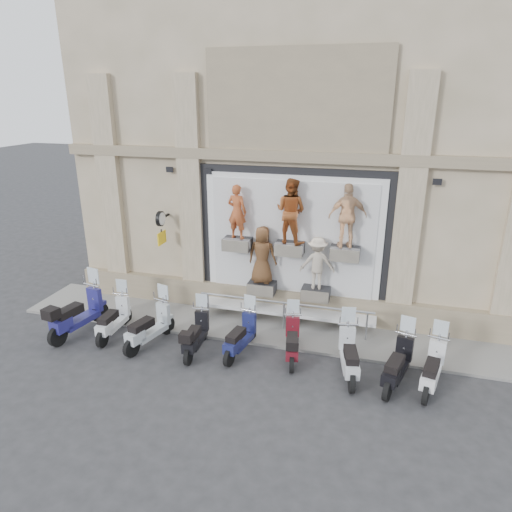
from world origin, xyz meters
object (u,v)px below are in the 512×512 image
Objects in this scene: scooter_b at (113,312)px; scooter_h at (398,356)px; clock_sign_bracket at (161,223)px; scooter_c at (149,319)px; scooter_f at (292,334)px; scooter_e at (240,329)px; guard_rail at (284,317)px; scooter_g at (350,347)px; scooter_a at (77,305)px; scooter_d at (196,328)px; scooter_i at (434,360)px.

scooter_b is 7.63m from scooter_h.
clock_sign_bracket is 0.55× the size of scooter_h.
scooter_c is 1.11× the size of scooter_f.
scooter_e is (2.50, 0.23, -0.05)m from scooter_c.
scooter_h is at bearing 14.35° from scooter_c.
guard_rail is 2.61m from scooter_g.
clock_sign_bracket reaches higher than guard_rail.
scooter_a is 8.64m from scooter_h.
clock_sign_bracket reaches higher than scooter_f.
scooter_f is (5.05, 0.17, -0.03)m from scooter_b.
scooter_b reaches higher than guard_rail.
scooter_e reaches higher than scooter_d.
guard_rail is at bearing 128.31° from scooter_g.
clock_sign_bracket is 7.61m from scooter_h.
scooter_e is 0.95× the size of scooter_h.
clock_sign_bracket is 4.18m from scooter_e.
scooter_b is at bearing -165.97° from scooter_h.
scooter_d is 1.18m from scooter_e.
scooter_g reaches higher than scooter_f.
scooter_d is 0.96× the size of scooter_i.
scooter_g is at bearing -20.19° from clock_sign_bracket.
scooter_c is (1.21, -0.20, 0.04)m from scooter_b.
scooter_c is at bearing 169.05° from scooter_g.
clock_sign_bracket is 0.55× the size of scooter_g.
scooter_f is (6.07, 0.32, -0.17)m from scooter_a.
scooter_a is at bearing 175.63° from scooter_d.
scooter_b reaches higher than scooter_e.
scooter_a is 1.19× the size of scooter_b.
scooter_g is (1.97, -1.69, 0.29)m from guard_rail.
scooter_b is (-0.65, -1.96, -2.07)m from clock_sign_bracket.
scooter_h is (6.41, -0.09, -0.01)m from scooter_c.
scooter_a is 1.04m from scooter_b.
scooter_b is 1.05× the size of scooter_f.
scooter_a is 1.15× the size of scooter_g.
scooter_c reaches higher than scooter_d.
scooter_g reaches higher than guard_rail.
clock_sign_bracket is (-3.90, 0.47, 2.34)m from guard_rail.
scooter_e is at bearing -169.62° from scooter_i.
scooter_i is (7.75, -2.18, -2.07)m from clock_sign_bracket.
scooter_e is (1.16, 0.22, 0.01)m from scooter_d.
scooter_g is at bearing -24.66° from scooter_f.
scooter_e is at bearing 12.95° from scooter_a.
scooter_a is 1.22× the size of scooter_e.
scooter_a is at bearing -173.53° from scooter_b.
guard_rail is 2.80× the size of scooter_i.
guard_rail is 2.91× the size of scooter_d.
guard_rail is at bearing 69.29° from scooter_e.
clock_sign_bracket is 0.54× the size of scooter_c.
guard_rail is 1.70m from scooter_e.
scooter_c is at bearing -164.58° from scooter_h.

